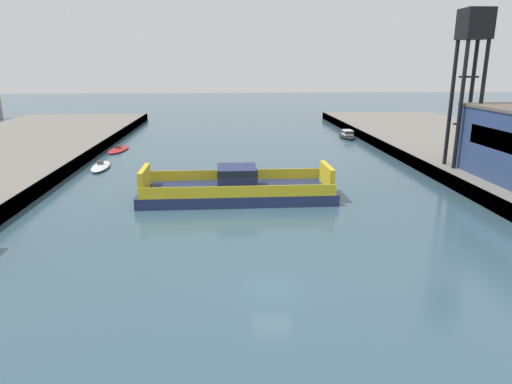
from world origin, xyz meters
TOP-DOWN VIEW (x-y plane):
  - ground_plane at (0.00, 0.00)m, footprint 400.00×400.00m
  - chain_ferry at (-1.59, 19.61)m, footprint 19.37×7.23m
  - moored_boat_near_left at (-19.03, 34.74)m, footprint 2.50×6.89m
  - moored_boat_near_right at (-19.62, 47.72)m, footprint 3.11×7.41m
  - moored_boat_mid_left at (19.68, 57.85)m, footprint 2.44×6.74m
  - crane_tower at (24.82, 26.43)m, footprint 2.99×2.99m

SIDE VIEW (x-z plane):
  - ground_plane at x=0.00m, z-range 0.00..0.00m
  - moored_boat_near_right at x=-19.62m, z-range -0.24..0.62m
  - moored_boat_near_left at x=-19.03m, z-range -0.24..0.79m
  - moored_boat_mid_left at x=19.68m, z-range -0.20..1.36m
  - chain_ferry at x=-1.59m, z-range -0.62..2.68m
  - crane_tower at x=24.82m, z-range 6.18..23.70m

